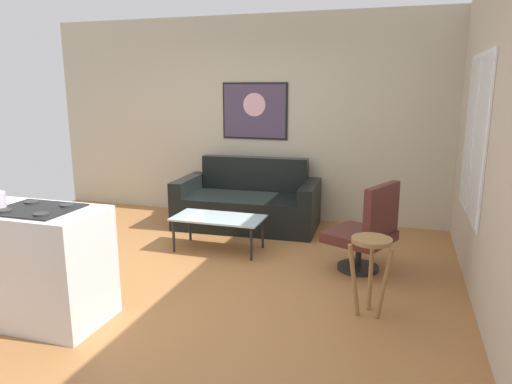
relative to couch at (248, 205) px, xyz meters
name	(u,v)px	position (x,y,z in m)	size (l,w,h in m)	color
ground	(188,279)	(-0.01, -1.86, -0.31)	(6.40, 6.40, 0.04)	#A36A3A
back_wall	(260,119)	(-0.01, 0.57, 1.11)	(6.40, 0.05, 2.80)	#BDB297
right_wall	(490,142)	(2.61, -1.56, 1.11)	(0.05, 6.40, 2.80)	#C2B198
couch	(248,205)	(0.00, 0.00, 0.00)	(1.89, 1.00, 0.89)	black
coffee_table	(218,220)	(-0.02, -1.02, 0.07)	(1.03, 0.52, 0.39)	silver
armchair	(367,231)	(1.65, -1.18, 0.14)	(0.77, 0.78, 0.92)	black
bar_stool	(371,256)	(1.74, -2.11, 0.22)	(0.37, 0.36, 0.66)	olive
kitchen_counter	(14,262)	(-1.01, -2.97, 0.17)	(1.54, 0.62, 0.94)	silver
wall_painting	(255,111)	(-0.07, 0.52, 1.22)	(0.94, 0.03, 0.78)	black
window	(475,136)	(2.57, -0.96, 1.09)	(0.03, 1.34, 1.53)	silver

